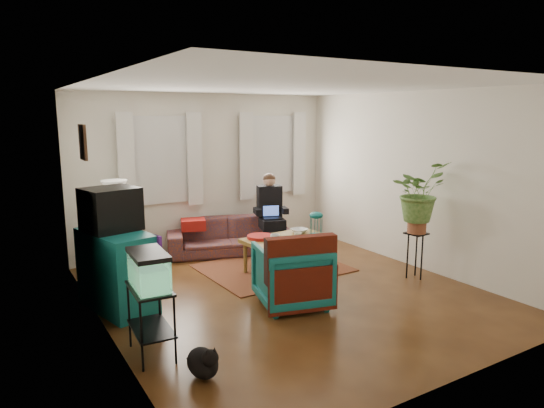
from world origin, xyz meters
TOP-DOWN VIEW (x-y plane):
  - floor at (0.00, 0.00)m, footprint 4.50×5.00m
  - ceiling at (0.00, 0.00)m, footprint 4.50×5.00m
  - wall_back at (0.00, 2.50)m, footprint 4.50×0.01m
  - wall_front at (0.00, -2.50)m, footprint 4.50×0.01m
  - wall_left at (-2.25, 0.00)m, footprint 0.01×5.00m
  - wall_right at (2.25, 0.00)m, footprint 0.01×5.00m
  - window_left at (-0.80, 2.48)m, footprint 1.08×0.04m
  - window_right at (1.25, 2.48)m, footprint 1.08×0.04m
  - curtains_left at (-0.80, 2.40)m, footprint 1.36×0.06m
  - curtains_right at (1.25, 2.40)m, footprint 1.36×0.06m
  - picture_frame at (-2.21, 0.85)m, footprint 0.04×0.32m
  - area_rug at (0.36, 0.97)m, footprint 2.05×1.67m
  - sofa at (0.16, 2.05)m, footprint 2.12×1.35m
  - seated_person at (0.84, 1.83)m, footprint 0.66×0.73m
  - side_table at (-1.65, 1.96)m, footprint 0.58×0.58m
  - table_lamp at (-1.65, 1.96)m, footprint 0.44×0.44m
  - dresser at (-1.99, 0.61)m, footprint 0.75×1.13m
  - crt_tv at (-1.99, 0.72)m, footprint 0.68×0.64m
  - aquarium_stand at (-2.00, -0.70)m, footprint 0.37×0.62m
  - aquarium at (-2.00, -0.70)m, footprint 0.34×0.57m
  - black_cat at (-1.75, -1.32)m, footprint 0.26×0.39m
  - armchair at (-0.18, -0.35)m, footprint 0.96×0.92m
  - serape_throw at (-0.26, -0.66)m, footprint 0.85×0.39m
  - coffee_table at (0.45, 0.76)m, footprint 1.28×0.77m
  - cup_a at (0.19, 0.62)m, footprint 0.15×0.15m
  - cup_b at (0.53, 0.56)m, footprint 0.12×0.12m
  - bowl at (0.78, 0.90)m, footprint 0.26×0.26m
  - snack_tray at (0.11, 0.90)m, footprint 0.41×0.41m
  - birdcage at (0.89, 0.62)m, footprint 0.22×0.22m
  - plant_stand at (1.83, -0.43)m, footprint 0.30×0.30m
  - potted_plant at (1.83, -0.43)m, footprint 0.80×0.71m

SIDE VIEW (x-z plane):
  - floor at x=0.00m, z-range -0.01..0.01m
  - area_rug at x=0.36m, z-range 0.00..0.01m
  - black_cat at x=-1.75m, z-range 0.00..0.33m
  - coffee_table at x=0.45m, z-range 0.00..0.51m
  - plant_stand at x=1.83m, z-range 0.00..0.65m
  - aquarium_stand at x=-2.00m, z-range 0.00..0.67m
  - side_table at x=-1.65m, z-range 0.00..0.71m
  - sofa at x=0.16m, z-range 0.00..0.77m
  - armchair at x=-0.18m, z-range 0.00..0.82m
  - dresser at x=-1.99m, z-range 0.00..0.93m
  - snack_tray at x=0.11m, z-range 0.51..0.55m
  - bowl at x=0.78m, z-range 0.51..0.57m
  - cup_b at x=0.53m, z-range 0.51..0.61m
  - cup_a at x=0.19m, z-range 0.51..0.62m
  - serape_throw at x=-0.26m, z-range 0.24..0.92m
  - seated_person at x=0.84m, z-range 0.00..1.18m
  - birdcage at x=0.89m, z-range 0.51..0.87m
  - aquarium at x=-2.00m, z-range 0.67..1.03m
  - table_lamp at x=-1.65m, z-range 0.69..1.34m
  - potted_plant at x=1.83m, z-range 0.69..1.51m
  - crt_tv at x=-1.99m, z-range 0.93..1.43m
  - wall_back at x=0.00m, z-range 0.00..2.60m
  - wall_front at x=0.00m, z-range 0.00..2.60m
  - wall_left at x=-2.25m, z-range 0.00..2.60m
  - wall_right at x=2.25m, z-range 0.00..2.60m
  - curtains_left at x=-0.80m, z-range 0.80..2.30m
  - curtains_right at x=1.25m, z-range 0.80..2.30m
  - window_left at x=-0.80m, z-range 0.86..2.24m
  - window_right at x=1.25m, z-range 0.86..2.24m
  - picture_frame at x=-2.21m, z-range 1.75..2.15m
  - ceiling at x=0.00m, z-range 2.60..2.60m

